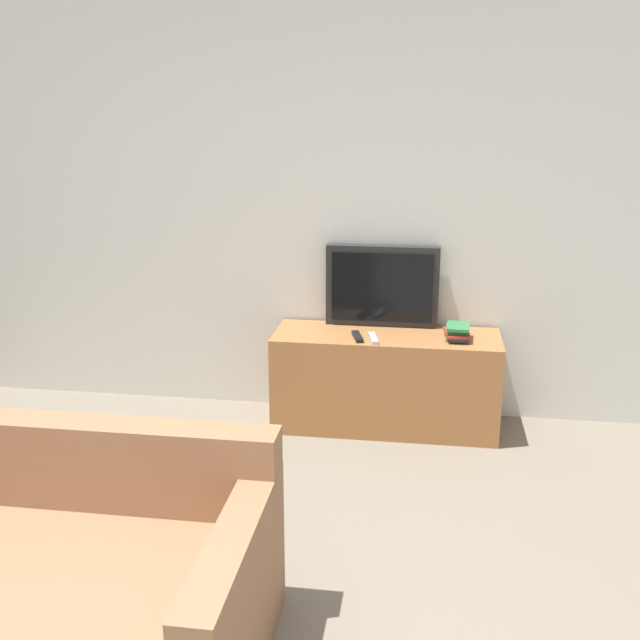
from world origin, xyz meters
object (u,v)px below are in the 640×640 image
object	(u,v)px
television	(382,286)
remote_on_stand	(373,338)
tv_stand	(385,381)
couch	(1,589)
book_stack	(457,332)
remote_secondary	(357,337)

from	to	relation	value
television	remote_on_stand	world-z (taller)	television
remote_on_stand	television	bearing A→B (deg)	85.50
tv_stand	remote_on_stand	bearing A→B (deg)	-119.12
tv_stand	television	bearing A→B (deg)	103.60
television	remote_on_stand	xyz separation A→B (m)	(-0.03, -0.32, -0.24)
couch	tv_stand	bearing A→B (deg)	60.40
book_stack	remote_secondary	distance (m)	0.60
book_stack	television	bearing A→B (deg)	154.41
tv_stand	remote_secondary	distance (m)	0.37
remote_on_stand	couch	bearing A→B (deg)	-119.44
remote_on_stand	remote_secondary	world-z (taller)	same
couch	book_stack	world-z (taller)	couch
couch	remote_on_stand	world-z (taller)	couch
tv_stand	remote_on_stand	xyz separation A→B (m)	(-0.07, -0.13, 0.31)
tv_stand	remote_on_stand	size ratio (longest dim) A/B	7.00
couch	remote_secondary	size ratio (longest dim) A/B	10.02
tv_stand	book_stack	size ratio (longest dim) A/B	5.92
television	remote_secondary	xyz separation A→B (m)	(-0.12, -0.30, -0.24)
tv_stand	remote_secondary	bearing A→B (deg)	-147.36
book_stack	remote_on_stand	world-z (taller)	book_stack
tv_stand	television	xyz separation A→B (m)	(-0.05, 0.19, 0.56)
television	remote_on_stand	size ratio (longest dim) A/B	3.58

